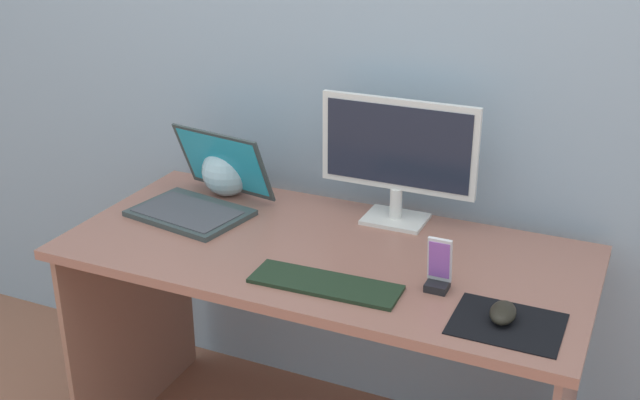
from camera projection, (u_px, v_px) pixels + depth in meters
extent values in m
cube|color=#93A7B7|center=(382.00, 38.00, 2.32)|extent=(6.00, 0.04, 2.50)
cube|color=#9C6353|center=(325.00, 253.00, 2.17)|extent=(1.44, 0.68, 0.03)
cube|color=#9C6953|center=(134.00, 317.00, 2.57)|extent=(0.02, 0.64, 0.72)
cube|color=silver|center=(395.00, 219.00, 2.33)|extent=(0.18, 0.14, 0.01)
cylinder|color=silver|center=(396.00, 203.00, 2.31)|extent=(0.04, 0.04, 0.09)
cube|color=silver|center=(398.00, 145.00, 2.24)|extent=(0.46, 0.02, 0.27)
cube|color=#1E2333|center=(397.00, 146.00, 2.23)|extent=(0.43, 0.00, 0.23)
cube|color=#384241|center=(190.00, 213.00, 2.36)|extent=(0.37, 0.29, 0.02)
cube|color=#47474C|center=(187.00, 211.00, 2.35)|extent=(0.32, 0.23, 0.00)
cube|color=#384241|center=(223.00, 162.00, 2.44)|extent=(0.34, 0.15, 0.21)
cube|color=#26A5BF|center=(222.00, 162.00, 2.44)|extent=(0.31, 0.13, 0.19)
sphere|color=silver|center=(227.00, 171.00, 2.50)|extent=(0.16, 0.16, 0.16)
cube|color=#1D2F1C|center=(325.00, 284.00, 1.96)|extent=(0.38, 0.13, 0.01)
cube|color=black|center=(507.00, 324.00, 1.80)|extent=(0.25, 0.20, 0.00)
ellipsoid|color=black|center=(503.00, 313.00, 1.81)|extent=(0.07, 0.10, 0.04)
cube|color=black|center=(437.00, 286.00, 1.94)|extent=(0.06, 0.05, 0.02)
cube|color=silver|center=(440.00, 260.00, 1.92)|extent=(0.06, 0.03, 0.12)
cube|color=#A559BF|center=(439.00, 260.00, 1.92)|extent=(0.05, 0.02, 0.10)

